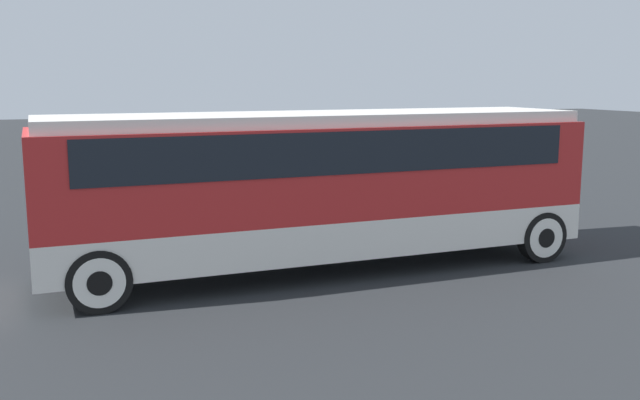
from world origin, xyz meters
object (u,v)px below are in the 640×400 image
(parked_car_mid, at_px, (269,196))
(parked_car_far, at_px, (416,182))
(parked_car_near, at_px, (347,169))
(tour_bus, at_px, (325,176))

(parked_car_mid, relative_size, parked_car_far, 1.01)
(parked_car_near, bearing_deg, parked_car_mid, -133.80)
(parked_car_mid, bearing_deg, parked_car_far, 9.96)
(parked_car_mid, height_order, parked_car_far, parked_car_far)
(parked_car_mid, bearing_deg, parked_car_near, 46.20)
(tour_bus, bearing_deg, parked_car_mid, 85.20)
(tour_bus, height_order, parked_car_far, tour_bus)
(parked_car_near, bearing_deg, tour_bus, -116.43)
(parked_car_near, distance_m, parked_car_mid, 6.01)
(parked_car_near, bearing_deg, parked_car_far, -78.46)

